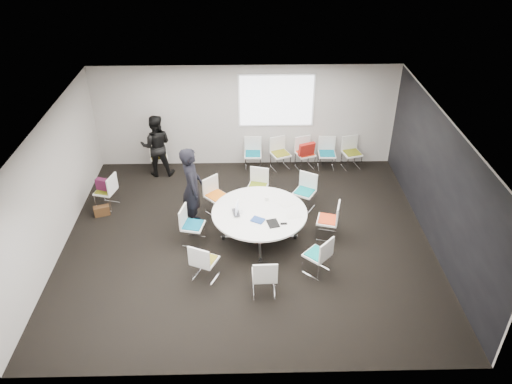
{
  "coord_description": "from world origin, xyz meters",
  "views": [
    {
      "loc": [
        -0.01,
        -8.73,
        6.85
      ],
      "look_at": [
        0.2,
        0.4,
        1.0
      ],
      "focal_mm": 35.0,
      "sensor_mm": 36.0,
      "label": 1
    }
  ],
  "objects_px": {
    "conference_table": "(259,220)",
    "chair_ring_f": "(205,267)",
    "brown_bag": "(102,211)",
    "chair_back_c": "(305,159)",
    "chair_ring_d": "(216,202)",
    "chair_person_back": "(159,162)",
    "chair_ring_g": "(264,282)",
    "cup": "(267,199)",
    "chair_ring_h": "(317,261)",
    "chair_back_a": "(253,160)",
    "chair_ring_c": "(257,193)",
    "person_main": "(192,188)",
    "maroon_bag": "(104,185)",
    "chair_back_b": "(280,159)",
    "chair_spare_left": "(107,197)",
    "person_back": "(156,146)",
    "chair_ring_a": "(327,226)",
    "chair_ring_b": "(304,198)",
    "laptop": "(238,213)",
    "chair_ring_e": "(193,232)",
    "chair_back_e": "(351,159)",
    "chair_back_d": "(326,159)"
  },
  "relations": [
    {
      "from": "chair_ring_g",
      "to": "cup",
      "type": "bearing_deg",
      "value": 85.07
    },
    {
      "from": "chair_back_a",
      "to": "laptop",
      "type": "distance_m",
      "value": 3.23
    },
    {
      "from": "person_back",
      "to": "chair_ring_a",
      "type": "bearing_deg",
      "value": 141.48
    },
    {
      "from": "chair_ring_c",
      "to": "chair_ring_g",
      "type": "bearing_deg",
      "value": 106.52
    },
    {
      "from": "chair_back_c",
      "to": "chair_back_e",
      "type": "relative_size",
      "value": 1.0
    },
    {
      "from": "chair_ring_a",
      "to": "chair_back_b",
      "type": "bearing_deg",
      "value": 30.67
    },
    {
      "from": "chair_ring_a",
      "to": "chair_ring_f",
      "type": "xyz_separation_m",
      "value": [
        -2.63,
        -1.3,
        0.0
      ]
    },
    {
      "from": "chair_back_a",
      "to": "person_main",
      "type": "xyz_separation_m",
      "value": [
        -1.39,
        -2.51,
        0.7
      ]
    },
    {
      "from": "chair_ring_c",
      "to": "chair_ring_g",
      "type": "distance_m",
      "value": 3.16
    },
    {
      "from": "chair_ring_f",
      "to": "chair_back_c",
      "type": "xyz_separation_m",
      "value": [
        2.45,
        4.37,
        0.0
      ]
    },
    {
      "from": "chair_back_e",
      "to": "brown_bag",
      "type": "xyz_separation_m",
      "value": [
        -6.3,
        -2.13,
        -0.16
      ]
    },
    {
      "from": "conference_table",
      "to": "chair_back_d",
      "type": "xyz_separation_m",
      "value": [
        1.92,
        3.09,
        -0.24
      ]
    },
    {
      "from": "chair_ring_h",
      "to": "chair_back_d",
      "type": "relative_size",
      "value": 1.0
    },
    {
      "from": "chair_ring_g",
      "to": "brown_bag",
      "type": "distance_m",
      "value": 4.62
    },
    {
      "from": "chair_back_a",
      "to": "cup",
      "type": "bearing_deg",
      "value": 96.62
    },
    {
      "from": "chair_ring_c",
      "to": "chair_back_a",
      "type": "relative_size",
      "value": 1.0
    },
    {
      "from": "conference_table",
      "to": "chair_ring_f",
      "type": "xyz_separation_m",
      "value": [
        -1.12,
        -1.25,
        -0.24
      ]
    },
    {
      "from": "chair_back_e",
      "to": "laptop",
      "type": "bearing_deg",
      "value": 31.92
    },
    {
      "from": "chair_back_a",
      "to": "maroon_bag",
      "type": "distance_m",
      "value": 3.99
    },
    {
      "from": "chair_back_c",
      "to": "cup",
      "type": "relative_size",
      "value": 9.78
    },
    {
      "from": "chair_ring_b",
      "to": "chair_back_d",
      "type": "relative_size",
      "value": 1.0
    },
    {
      "from": "chair_ring_g",
      "to": "person_back",
      "type": "relative_size",
      "value": 0.52
    },
    {
      "from": "chair_ring_g",
      "to": "cup",
      "type": "distance_m",
      "value": 2.19
    },
    {
      "from": "chair_ring_f",
      "to": "person_back",
      "type": "xyz_separation_m",
      "value": [
        -1.5,
        4.16,
        0.57
      ]
    },
    {
      "from": "chair_ring_e",
      "to": "chair_back_e",
      "type": "bearing_deg",
      "value": 140.89
    },
    {
      "from": "chair_ring_e",
      "to": "maroon_bag",
      "type": "bearing_deg",
      "value": -110.8
    },
    {
      "from": "person_back",
      "to": "brown_bag",
      "type": "xyz_separation_m",
      "value": [
        -1.08,
        -1.92,
        -0.73
      ]
    },
    {
      "from": "chair_ring_h",
      "to": "chair_back_a",
      "type": "distance_m",
      "value": 4.42
    },
    {
      "from": "chair_ring_f",
      "to": "brown_bag",
      "type": "height_order",
      "value": "chair_ring_f"
    },
    {
      "from": "laptop",
      "to": "maroon_bag",
      "type": "xyz_separation_m",
      "value": [
        -3.19,
        1.41,
        -0.12
      ]
    },
    {
      "from": "conference_table",
      "to": "chair_ring_d",
      "type": "relative_size",
      "value": 2.33
    },
    {
      "from": "chair_back_c",
      "to": "laptop",
      "type": "relative_size",
      "value": 2.7
    },
    {
      "from": "maroon_bag",
      "to": "chair_ring_g",
      "type": "bearing_deg",
      "value": -39.67
    },
    {
      "from": "chair_ring_h",
      "to": "chair_person_back",
      "type": "xyz_separation_m",
      "value": [
        -3.75,
        4.2,
        0.0
      ]
    },
    {
      "from": "chair_ring_d",
      "to": "chair_person_back",
      "type": "bearing_deg",
      "value": -93.92
    },
    {
      "from": "chair_ring_d",
      "to": "maroon_bag",
      "type": "bearing_deg",
      "value": -49.18
    },
    {
      "from": "chair_back_b",
      "to": "chair_spare_left",
      "type": "relative_size",
      "value": 1.0
    },
    {
      "from": "chair_ring_a",
      "to": "person_main",
      "type": "bearing_deg",
      "value": 94.56
    },
    {
      "from": "conference_table",
      "to": "chair_ring_h",
      "type": "bearing_deg",
      "value": -44.75
    },
    {
      "from": "chair_ring_f",
      "to": "chair_person_back",
      "type": "bearing_deg",
      "value": 133.12
    },
    {
      "from": "chair_ring_c",
      "to": "maroon_bag",
      "type": "xyz_separation_m",
      "value": [
        -3.64,
        -0.1,
        0.34
      ]
    },
    {
      "from": "brown_bag",
      "to": "chair_ring_e",
      "type": "bearing_deg",
      "value": -25.63
    },
    {
      "from": "conference_table",
      "to": "maroon_bag",
      "type": "relative_size",
      "value": 5.13
    },
    {
      "from": "conference_table",
      "to": "brown_bag",
      "type": "distance_m",
      "value": 3.85
    },
    {
      "from": "chair_back_d",
      "to": "chair_spare_left",
      "type": "xyz_separation_m",
      "value": [
        -5.55,
        -1.74,
        0.0
      ]
    },
    {
      "from": "chair_ring_c",
      "to": "chair_ring_d",
      "type": "distance_m",
      "value": 1.06
    },
    {
      "from": "maroon_bag",
      "to": "chair_ring_f",
      "type": "bearing_deg",
      "value": -45.91
    },
    {
      "from": "chair_ring_h",
      "to": "laptop",
      "type": "xyz_separation_m",
      "value": [
        -1.59,
        1.07,
        0.47
      ]
    },
    {
      "from": "chair_ring_b",
      "to": "chair_ring_c",
      "type": "height_order",
      "value": "same"
    },
    {
      "from": "chair_person_back",
      "to": "person_main",
      "type": "relative_size",
      "value": 0.45
    }
  ]
}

